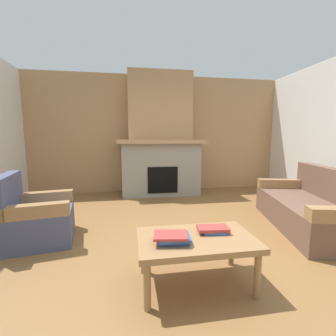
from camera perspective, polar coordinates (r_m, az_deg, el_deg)
The scene contains 8 objects.
ground at distance 2.87m, azimuth 5.27°, elevation -18.83°, with size 9.00×9.00×0.00m, color brown.
wall_back_wood_panel at distance 5.52m, azimuth -2.46°, elevation 8.40°, with size 6.00×0.12×2.70m, color tan.
fireplace at distance 5.15m, azimuth -1.95°, elevation 6.38°, with size 1.90×0.82×2.70m.
couch at distance 3.83m, azimuth 32.23°, elevation -8.57°, with size 1.24×1.95×0.85m.
armchair at distance 3.29m, azimuth -30.44°, elevation -10.81°, with size 0.88×0.88×0.85m.
coffee_table at distance 2.07m, azimuth 7.06°, elevation -18.17°, with size 1.00×0.60×0.43m.
book_stack_near_edge at distance 1.94m, azimuth 1.25°, elevation -16.99°, with size 0.32×0.24×0.07m.
book_stack_center at distance 2.15m, azimuth 11.27°, elevation -14.85°, with size 0.29×0.18×0.05m.
Camera 1 is at (-0.66, -2.48, 1.28)m, focal length 24.34 mm.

